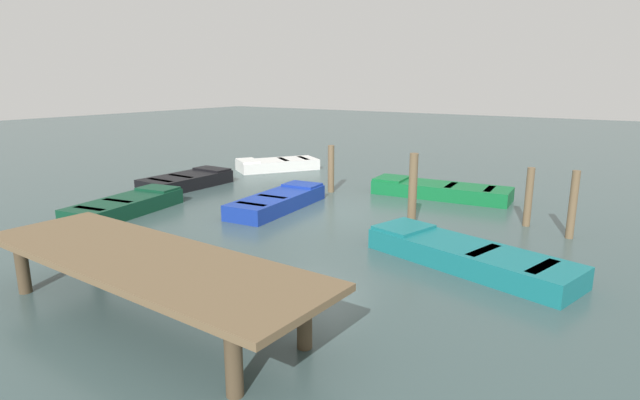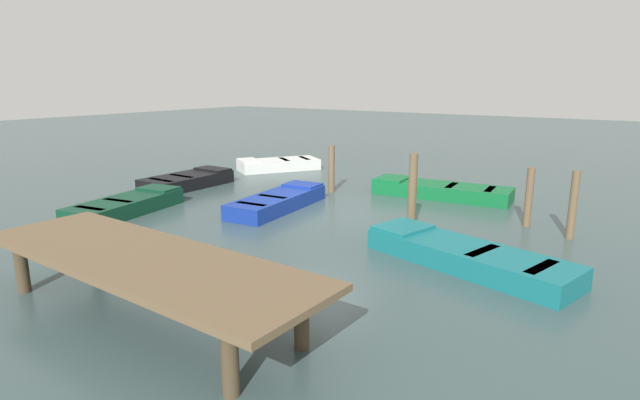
% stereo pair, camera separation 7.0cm
% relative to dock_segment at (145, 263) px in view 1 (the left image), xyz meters
% --- Properties ---
extents(ground_plane, '(80.00, 80.00, 0.00)m').
position_rel_dock_segment_xyz_m(ground_plane, '(1.26, -6.38, -0.85)').
color(ground_plane, '#384C4C').
extents(dock_segment, '(6.05, 1.99, 0.95)m').
position_rel_dock_segment_xyz_m(dock_segment, '(0.00, 0.00, 0.00)').
color(dock_segment, brown).
rests_on(dock_segment, ground_plane).
extents(rowboat_green, '(4.07, 1.54, 0.46)m').
position_rel_dock_segment_xyz_m(rowboat_green, '(-0.64, -9.92, -0.63)').
color(rowboat_green, '#0F602D').
rests_on(rowboat_green, ground_plane).
extents(rowboat_blue, '(1.43, 3.50, 0.46)m').
position_rel_dock_segment_xyz_m(rowboat_blue, '(2.46, -6.13, -0.63)').
color(rowboat_blue, navy).
rests_on(rowboat_blue, ground_plane).
extents(rowboat_dark_green, '(1.69, 3.35, 0.46)m').
position_rel_dock_segment_xyz_m(rowboat_dark_green, '(5.46, -3.53, -0.63)').
color(rowboat_dark_green, '#0C3823').
rests_on(rowboat_dark_green, ground_plane).
extents(rowboat_teal, '(4.15, 2.14, 0.46)m').
position_rel_dock_segment_xyz_m(rowboat_teal, '(-3.19, -4.69, -0.63)').
color(rowboat_teal, '#14666B').
rests_on(rowboat_teal, ground_plane).
extents(rowboat_black, '(1.35, 2.96, 0.46)m').
position_rel_dock_segment_xyz_m(rowboat_black, '(6.73, -6.73, -0.63)').
color(rowboat_black, black).
rests_on(rowboat_black, ground_plane).
extents(rowboat_white, '(2.73, 3.24, 0.46)m').
position_rel_dock_segment_xyz_m(rowboat_white, '(6.32, -10.90, -0.63)').
color(rowboat_white, silver).
rests_on(rowboat_white, ground_plane).
extents(mooring_piling_mid_right, '(0.19, 0.19, 1.46)m').
position_rel_dock_segment_xyz_m(mooring_piling_mid_right, '(2.42, -8.70, -0.12)').
color(mooring_piling_mid_right, brown).
rests_on(mooring_piling_mid_right, ground_plane).
extents(mooring_piling_far_left, '(0.17, 0.17, 1.41)m').
position_rel_dock_segment_xyz_m(mooring_piling_far_left, '(-3.50, -8.14, -0.14)').
color(mooring_piling_far_left, brown).
rests_on(mooring_piling_far_left, ground_plane).
extents(mooring_piling_near_right, '(0.17, 0.17, 1.51)m').
position_rel_dock_segment_xyz_m(mooring_piling_near_right, '(-4.51, -7.66, -0.09)').
color(mooring_piling_near_right, brown).
rests_on(mooring_piling_near_right, ground_plane).
extents(mooring_piling_center, '(0.20, 0.20, 1.77)m').
position_rel_dock_segment_xyz_m(mooring_piling_center, '(-1.29, -6.45, 0.04)').
color(mooring_piling_center, brown).
rests_on(mooring_piling_center, ground_plane).
extents(marker_buoy, '(0.36, 0.36, 0.48)m').
position_rel_dock_segment_xyz_m(marker_buoy, '(3.86, -1.76, -0.56)').
color(marker_buoy, '#262626').
rests_on(marker_buoy, ground_plane).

